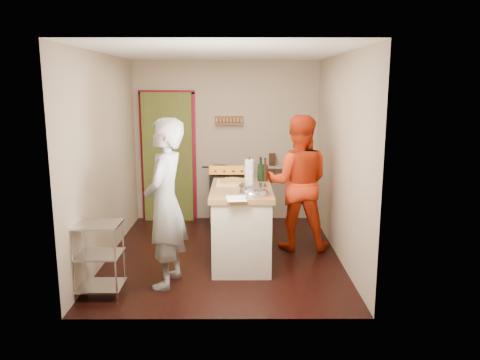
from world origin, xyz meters
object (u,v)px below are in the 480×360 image
at_px(stove, 229,197).
at_px(person_red, 298,183).
at_px(wire_shelving, 99,256).
at_px(person_stripe, 165,204).
at_px(island, 242,223).

distance_m(stove, person_red, 1.55).
xyz_separation_m(wire_shelving, person_stripe, (0.68, 0.27, 0.49)).
height_order(island, person_stripe, person_stripe).
xyz_separation_m(person_stripe, person_red, (1.60, 1.23, -0.02)).
height_order(stove, person_stripe, person_stripe).
relative_size(island, person_red, 0.75).
bearing_deg(person_stripe, person_red, 136.78).
height_order(wire_shelving, island, island).
height_order(wire_shelving, person_stripe, person_stripe).
bearing_deg(person_red, stove, -44.11).
bearing_deg(wire_shelving, person_stripe, 21.55).
relative_size(person_stripe, person_red, 1.02).
bearing_deg(person_stripe, wire_shelving, -59.08).
height_order(stove, island, island).
xyz_separation_m(wire_shelving, person_red, (2.28, 1.49, 0.47)).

